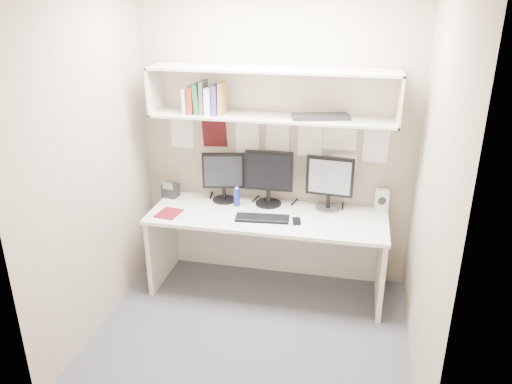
% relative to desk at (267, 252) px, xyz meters
% --- Properties ---
extents(floor, '(2.40, 2.00, 0.01)m').
position_rel_desk_xyz_m(floor, '(0.00, -0.65, -0.37)').
color(floor, '#46464B').
rests_on(floor, ground).
extents(wall_back, '(2.40, 0.02, 2.60)m').
position_rel_desk_xyz_m(wall_back, '(0.00, 0.35, 0.93)').
color(wall_back, gray).
rests_on(wall_back, ground).
extents(wall_front, '(2.40, 0.02, 2.60)m').
position_rel_desk_xyz_m(wall_front, '(0.00, -1.65, 0.93)').
color(wall_front, gray).
rests_on(wall_front, ground).
extents(wall_left, '(0.02, 2.00, 2.60)m').
position_rel_desk_xyz_m(wall_left, '(-1.20, -0.65, 0.93)').
color(wall_left, gray).
rests_on(wall_left, ground).
extents(wall_right, '(0.02, 2.00, 2.60)m').
position_rel_desk_xyz_m(wall_right, '(1.20, -0.65, 0.93)').
color(wall_right, gray).
rests_on(wall_right, ground).
extents(desk, '(2.00, 0.70, 0.73)m').
position_rel_desk_xyz_m(desk, '(0.00, 0.00, 0.00)').
color(desk, silver).
rests_on(desk, floor).
extents(overhead_hutch, '(2.00, 0.38, 0.40)m').
position_rel_desk_xyz_m(overhead_hutch, '(0.00, 0.21, 1.35)').
color(overhead_hutch, beige).
rests_on(overhead_hutch, wall_back).
extents(pinned_papers, '(1.92, 0.01, 0.48)m').
position_rel_desk_xyz_m(pinned_papers, '(0.00, 0.34, 0.88)').
color(pinned_papers, white).
rests_on(pinned_papers, wall_back).
extents(monitor_left, '(0.38, 0.21, 0.44)m').
position_rel_desk_xyz_m(monitor_left, '(-0.44, 0.22, 0.61)').
color(monitor_left, black).
rests_on(monitor_left, desk).
extents(monitor_center, '(0.42, 0.23, 0.49)m').
position_rel_desk_xyz_m(monitor_center, '(-0.03, 0.22, 0.63)').
color(monitor_center, black).
rests_on(monitor_center, desk).
extents(monitor_right, '(0.40, 0.22, 0.47)m').
position_rel_desk_xyz_m(monitor_right, '(0.49, 0.22, 0.62)').
color(monitor_right, '#A5A5AA').
rests_on(monitor_right, desk).
extents(keyboard, '(0.45, 0.20, 0.02)m').
position_rel_desk_xyz_m(keyboard, '(-0.02, -0.11, 0.37)').
color(keyboard, black).
rests_on(keyboard, desk).
extents(mouse, '(0.08, 0.11, 0.03)m').
position_rel_desk_xyz_m(mouse, '(0.26, -0.12, 0.38)').
color(mouse, black).
rests_on(mouse, desk).
extents(speaker, '(0.12, 0.12, 0.20)m').
position_rel_desk_xyz_m(speaker, '(0.94, 0.26, 0.46)').
color(speaker, silver).
rests_on(speaker, desk).
extents(blue_bottle, '(0.06, 0.06, 0.17)m').
position_rel_desk_xyz_m(blue_bottle, '(-0.30, 0.12, 0.45)').
color(blue_bottle, navy).
rests_on(blue_bottle, desk).
extents(maroon_notebook, '(0.21, 0.24, 0.01)m').
position_rel_desk_xyz_m(maroon_notebook, '(-0.82, -0.17, 0.37)').
color(maroon_notebook, '#5D0F17').
rests_on(maroon_notebook, desk).
extents(desk_phone, '(0.15, 0.14, 0.16)m').
position_rel_desk_xyz_m(desk_phone, '(-0.94, 0.20, 0.43)').
color(desk_phone, black).
rests_on(desk_phone, desk).
extents(book_stack, '(0.34, 0.17, 0.27)m').
position_rel_desk_xyz_m(book_stack, '(-0.55, 0.12, 1.29)').
color(book_stack, silver).
rests_on(book_stack, overhead_hutch).
extents(hutch_tray, '(0.48, 0.29, 0.03)m').
position_rel_desk_xyz_m(hutch_tray, '(0.40, 0.14, 1.19)').
color(hutch_tray, black).
rests_on(hutch_tray, overhead_hutch).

